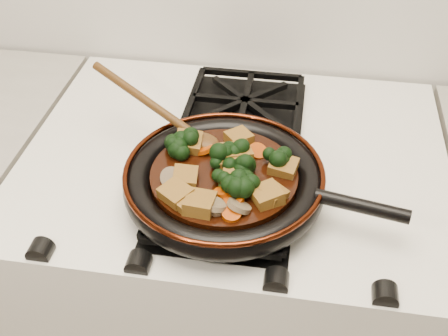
# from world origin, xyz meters

# --- Properties ---
(stove) EXTENTS (0.76, 0.60, 0.90)m
(stove) POSITION_xyz_m (0.00, 1.69, 0.45)
(stove) COLOR white
(stove) RESTS_ON ground
(burner_grate_front) EXTENTS (0.23, 0.23, 0.03)m
(burner_grate_front) POSITION_xyz_m (0.00, 1.55, 0.91)
(burner_grate_front) COLOR black
(burner_grate_front) RESTS_ON stove
(burner_grate_back) EXTENTS (0.23, 0.23, 0.03)m
(burner_grate_back) POSITION_xyz_m (0.00, 1.83, 0.91)
(burner_grate_back) COLOR black
(burner_grate_back) RESTS_ON stove
(skillet) EXTENTS (0.44, 0.32, 0.05)m
(skillet) POSITION_xyz_m (0.00, 1.57, 0.94)
(skillet) COLOR black
(skillet) RESTS_ON burner_grate_front
(braising_sauce) EXTENTS (0.23, 0.23, 0.02)m
(braising_sauce) POSITION_xyz_m (0.00, 1.57, 0.95)
(braising_sauce) COLOR black
(braising_sauce) RESTS_ON skillet
(tofu_cube_0) EXTENTS (0.06, 0.06, 0.03)m
(tofu_cube_0) POSITION_xyz_m (0.07, 1.52, 0.97)
(tofu_cube_0) COLOR brown
(tofu_cube_0) RESTS_ON braising_sauce
(tofu_cube_1) EXTENTS (0.04, 0.05, 0.03)m
(tofu_cube_1) POSITION_xyz_m (0.01, 1.59, 0.97)
(tofu_cube_1) COLOR brown
(tofu_cube_1) RESTS_ON braising_sauce
(tofu_cube_2) EXTENTS (0.05, 0.05, 0.03)m
(tofu_cube_2) POSITION_xyz_m (0.08, 1.52, 0.97)
(tofu_cube_2) COLOR brown
(tofu_cube_2) RESTS_ON braising_sauce
(tofu_cube_3) EXTENTS (0.05, 0.05, 0.02)m
(tofu_cube_3) POSITION_xyz_m (0.01, 1.65, 0.97)
(tofu_cube_3) COLOR brown
(tofu_cube_3) RESTS_ON braising_sauce
(tofu_cube_4) EXTENTS (0.05, 0.05, 0.03)m
(tofu_cube_4) POSITION_xyz_m (-0.02, 1.48, 0.97)
(tofu_cube_4) COLOR brown
(tofu_cube_4) RESTS_ON braising_sauce
(tofu_cube_5) EXTENTS (0.06, 0.06, 0.03)m
(tofu_cube_5) POSITION_xyz_m (-0.06, 1.50, 0.97)
(tofu_cube_5) COLOR brown
(tofu_cube_5) RESTS_ON braising_sauce
(tofu_cube_6) EXTENTS (0.04, 0.05, 0.03)m
(tofu_cube_6) POSITION_xyz_m (-0.06, 1.54, 0.97)
(tofu_cube_6) COLOR brown
(tofu_cube_6) RESTS_ON braising_sauce
(tofu_cube_7) EXTENTS (0.05, 0.05, 0.03)m
(tofu_cube_7) POSITION_xyz_m (0.09, 1.59, 0.97)
(tofu_cube_7) COLOR brown
(tofu_cube_7) RESTS_ON braising_sauce
(tofu_cube_8) EXTENTS (0.06, 0.06, 0.03)m
(tofu_cube_8) POSITION_xyz_m (0.01, 1.61, 0.97)
(tofu_cube_8) COLOR brown
(tofu_cube_8) RESTS_ON braising_sauce
(tofu_cube_9) EXTENTS (0.04, 0.04, 0.03)m
(tofu_cube_9) POSITION_xyz_m (0.02, 1.56, 0.97)
(tofu_cube_9) COLOR brown
(tofu_cube_9) RESTS_ON braising_sauce
(tofu_cube_10) EXTENTS (0.05, 0.05, 0.02)m
(tofu_cube_10) POSITION_xyz_m (-0.05, 1.49, 0.97)
(tofu_cube_10) COLOR brown
(tofu_cube_10) RESTS_ON braising_sauce
(tofu_cube_11) EXTENTS (0.05, 0.05, 0.03)m
(tofu_cube_11) POSITION_xyz_m (-0.07, 1.62, 0.97)
(tofu_cube_11) COLOR brown
(tofu_cube_11) RESTS_ON braising_sauce
(broccoli_floret_0) EXTENTS (0.09, 0.09, 0.07)m
(broccoli_floret_0) POSITION_xyz_m (-0.07, 1.62, 0.97)
(broccoli_floret_0) COLOR black
(broccoli_floret_0) RESTS_ON braising_sauce
(broccoli_floret_1) EXTENTS (0.08, 0.07, 0.06)m
(broccoli_floret_1) POSITION_xyz_m (0.04, 1.53, 0.97)
(broccoli_floret_1) COLOR black
(broccoli_floret_1) RESTS_ON braising_sauce
(broccoli_floret_2) EXTENTS (0.09, 0.09, 0.07)m
(broccoli_floret_2) POSITION_xyz_m (0.04, 1.52, 0.97)
(broccoli_floret_2) COLOR black
(broccoli_floret_2) RESTS_ON braising_sauce
(broccoli_floret_3) EXTENTS (0.08, 0.09, 0.07)m
(broccoli_floret_3) POSITION_xyz_m (0.01, 1.61, 0.97)
(broccoli_floret_3) COLOR black
(broccoli_floret_3) RESTS_ON braising_sauce
(broccoli_floret_4) EXTENTS (0.07, 0.06, 0.06)m
(broccoli_floret_4) POSITION_xyz_m (0.04, 1.58, 0.97)
(broccoli_floret_4) COLOR black
(broccoli_floret_4) RESTS_ON braising_sauce
(broccoli_floret_5) EXTENTS (0.10, 0.09, 0.08)m
(broccoli_floret_5) POSITION_xyz_m (-0.00, 1.58, 0.97)
(broccoli_floret_5) COLOR black
(broccoli_floret_5) RESTS_ON braising_sauce
(broccoli_floret_6) EXTENTS (0.06, 0.06, 0.05)m
(broccoli_floret_6) POSITION_xyz_m (0.00, 1.54, 0.97)
(broccoli_floret_6) COLOR black
(broccoli_floret_6) RESTS_ON braising_sauce
(broccoli_floret_7) EXTENTS (0.08, 0.07, 0.07)m
(broccoli_floret_7) POSITION_xyz_m (-0.09, 1.61, 0.97)
(broccoli_floret_7) COLOR black
(broccoli_floret_7) RESTS_ON braising_sauce
(broccoli_floret_8) EXTENTS (0.07, 0.08, 0.07)m
(broccoli_floret_8) POSITION_xyz_m (0.08, 1.59, 0.97)
(broccoli_floret_8) COLOR black
(broccoli_floret_8) RESTS_ON braising_sauce
(carrot_coin_0) EXTENTS (0.03, 0.03, 0.01)m
(carrot_coin_0) POSITION_xyz_m (0.03, 1.54, 0.96)
(carrot_coin_0) COLOR #A73804
(carrot_coin_0) RESTS_ON braising_sauce
(carrot_coin_1) EXTENTS (0.03, 0.03, 0.02)m
(carrot_coin_1) POSITION_xyz_m (-0.04, 1.62, 0.96)
(carrot_coin_1) COLOR #A73804
(carrot_coin_1) RESTS_ON braising_sauce
(carrot_coin_2) EXTENTS (0.03, 0.03, 0.01)m
(carrot_coin_2) POSITION_xyz_m (0.03, 1.47, 0.96)
(carrot_coin_2) COLOR #A73804
(carrot_coin_2) RESTS_ON braising_sauce
(carrot_coin_3) EXTENTS (0.03, 0.03, 0.02)m
(carrot_coin_3) POSITION_xyz_m (0.01, 1.52, 0.96)
(carrot_coin_3) COLOR #A73804
(carrot_coin_3) RESTS_ON braising_sauce
(carrot_coin_4) EXTENTS (0.03, 0.03, 0.02)m
(carrot_coin_4) POSITION_xyz_m (0.03, 1.51, 0.96)
(carrot_coin_4) COLOR #A73804
(carrot_coin_4) RESTS_ON braising_sauce
(carrot_coin_5) EXTENTS (0.03, 0.03, 0.02)m
(carrot_coin_5) POSITION_xyz_m (0.05, 1.62, 0.96)
(carrot_coin_5) COLOR #A73804
(carrot_coin_5) RESTS_ON braising_sauce
(mushroom_slice_0) EXTENTS (0.04, 0.04, 0.02)m
(mushroom_slice_0) POSITION_xyz_m (0.00, 1.48, 0.97)
(mushroom_slice_0) COLOR brown
(mushroom_slice_0) RESTS_ON braising_sauce
(mushroom_slice_1) EXTENTS (0.05, 0.05, 0.03)m
(mushroom_slice_1) POSITION_xyz_m (0.03, 1.49, 0.97)
(mushroom_slice_1) COLOR brown
(mushroom_slice_1) RESTS_ON braising_sauce
(mushroom_slice_2) EXTENTS (0.04, 0.04, 0.03)m
(mushroom_slice_2) POSITION_xyz_m (-0.00, 1.48, 0.97)
(mushroom_slice_2) COLOR brown
(mushroom_slice_2) RESTS_ON braising_sauce
(mushroom_slice_3) EXTENTS (0.04, 0.04, 0.03)m
(mushroom_slice_3) POSITION_xyz_m (-0.08, 1.54, 0.97)
(mushroom_slice_3) COLOR brown
(mushroom_slice_3) RESTS_ON braising_sauce
(mushroom_slice_4) EXTENTS (0.04, 0.04, 0.03)m
(mushroom_slice_4) POSITION_xyz_m (-0.05, 1.50, 0.97)
(mushroom_slice_4) COLOR brown
(mushroom_slice_4) RESTS_ON braising_sauce
(wooden_spoon) EXTENTS (0.15, 0.09, 0.25)m
(wooden_spoon) POSITION_xyz_m (-0.11, 1.67, 0.98)
(wooden_spoon) COLOR #4B2D10
(wooden_spoon) RESTS_ON braising_sauce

